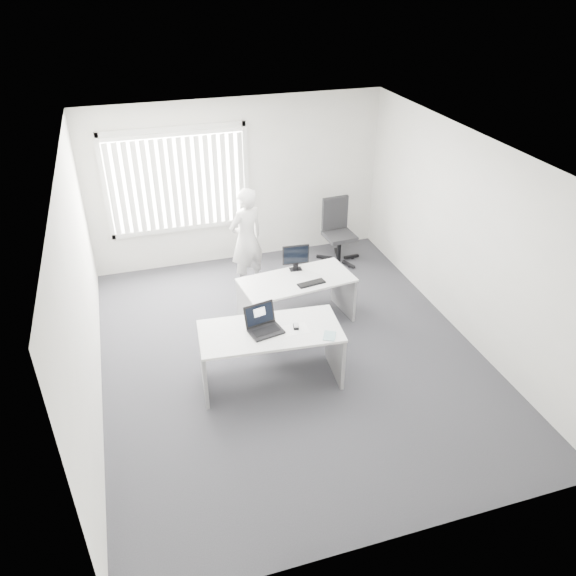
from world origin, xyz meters
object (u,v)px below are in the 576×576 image
object	(u,v)px
person	(246,239)
desk_far	(297,291)
office_chair	(338,242)
laptop	(266,322)
desk_near	(270,345)
monitor	(296,258)

from	to	relation	value
person	desk_far	bearing A→B (deg)	85.41
office_chair	laptop	xyz separation A→B (m)	(-2.07, -2.85, 0.59)
desk_near	office_chair	world-z (taller)	office_chair
person	laptop	xyz separation A→B (m)	(-0.34, -2.44, 0.09)
desk_far	desk_near	bearing A→B (deg)	-128.34
desk_far	office_chair	bearing A→B (deg)	45.06
office_chair	laptop	bearing A→B (deg)	-129.81
desk_near	monitor	distance (m)	1.69
person	monitor	size ratio (longest dim) A/B	4.32
desk_far	person	xyz separation A→B (m)	(-0.43, 1.24, 0.32)
desk_near	monitor	size ratio (longest dim) A/B	4.56
desk_near	person	world-z (taller)	person
monitor	office_chair	bearing A→B (deg)	52.84
desk_near	office_chair	size ratio (longest dim) A/B	1.58
desk_near	desk_far	distance (m)	1.38
laptop	person	bearing A→B (deg)	70.14
person	monitor	bearing A→B (deg)	93.87
desk_far	monitor	size ratio (longest dim) A/B	4.29
person	desk_near	bearing A→B (deg)	59.38
desk_far	person	bearing A→B (deg)	102.49
laptop	monitor	size ratio (longest dim) A/B	1.00
desk_near	person	xyz separation A→B (m)	(0.28, 2.41, 0.28)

